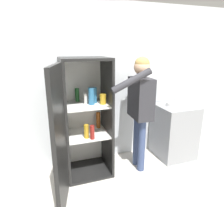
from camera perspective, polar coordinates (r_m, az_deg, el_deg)
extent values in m
plane|color=beige|center=(2.90, 0.49, -24.38)|extent=(12.00, 12.00, 0.00)
cube|color=silver|center=(3.21, -5.32, 5.05)|extent=(7.00, 0.06, 2.55)
cube|color=black|center=(3.33, -6.79, -18.15)|extent=(0.66, 0.61, 0.04)
cube|color=black|center=(2.77, -7.95, 12.58)|extent=(0.66, 0.61, 0.04)
cube|color=white|center=(3.21, -8.39, -2.55)|extent=(0.66, 0.03, 1.67)
cube|color=black|center=(2.90, -13.42, -4.84)|extent=(0.03, 0.61, 1.67)
cube|color=black|center=(3.01, -1.47, -3.60)|extent=(0.04, 0.61, 1.67)
cube|color=white|center=(3.03, -7.16, -8.56)|extent=(0.59, 0.54, 0.02)
cube|color=white|center=(2.88, -7.47, -0.32)|extent=(0.59, 0.54, 0.02)
cube|color=black|center=(2.32, -14.71, -10.29)|extent=(0.20, 0.65, 1.67)
cylinder|color=#B78C1E|center=(2.83, -7.33, -7.91)|extent=(0.07, 0.07, 0.20)
cylinder|color=#9E4C19|center=(3.16, -3.93, -4.73)|extent=(0.06, 0.06, 0.25)
cylinder|color=#B78C1E|center=(3.06, -4.84, 2.06)|extent=(0.06, 0.06, 0.11)
cylinder|color=beige|center=(2.86, -7.56, 1.42)|extent=(0.05, 0.05, 0.15)
cylinder|color=teal|center=(2.88, -5.00, 2.42)|extent=(0.07, 0.07, 0.23)
cylinder|color=maroon|center=(2.79, -5.66, -8.21)|extent=(0.06, 0.06, 0.20)
cylinder|color=#B78C1E|center=(2.82, -2.61, 1.24)|extent=(0.09, 0.09, 0.14)
cylinder|color=#1E5123|center=(3.00, -9.91, 2.44)|extent=(0.06, 0.06, 0.20)
cylinder|color=teal|center=(2.80, -5.91, 2.11)|extent=(0.08, 0.08, 0.24)
cylinder|color=#384770|center=(3.15, 8.40, -11.73)|extent=(0.11, 0.11, 0.85)
cylinder|color=#384770|center=(3.30, 7.07, -10.36)|extent=(0.11, 0.11, 0.85)
cube|color=#2D2D33|center=(2.97, 8.23, 1.54)|extent=(0.27, 0.46, 0.60)
sphere|color=#DBAD89|center=(2.89, 8.58, 10.24)|extent=(0.23, 0.23, 0.23)
sphere|color=#AD894C|center=(2.89, 8.62, 11.04)|extent=(0.21, 0.21, 0.21)
cylinder|color=#2D2D33|center=(2.58, 5.64, 6.48)|extent=(0.55, 0.11, 0.32)
cylinder|color=#2D2D33|center=(3.20, 6.36, 2.07)|extent=(0.09, 0.09, 0.56)
cube|color=gray|center=(3.68, 17.21, -7.45)|extent=(0.61, 0.63, 0.92)
cylinder|color=white|center=(3.49, 16.70, -0.18)|extent=(0.18, 0.18, 0.06)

